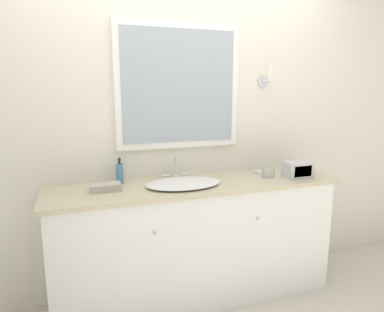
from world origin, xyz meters
TOP-DOWN VIEW (x-y plane):
  - wall_back at (-0.00, 0.55)m, footprint 8.00×0.18m
  - vanity_counter at (0.00, 0.27)m, footprint 2.07×0.52m
  - sink_basin at (-0.10, 0.25)m, footprint 0.53×0.39m
  - soap_bottle at (-0.51, 0.43)m, footprint 0.05×0.05m
  - appliance_box at (0.79, 0.18)m, footprint 0.21×0.14m
  - picture_frame at (0.56, 0.23)m, footprint 0.11×0.01m
  - hand_towel_near_sink at (-0.62, 0.29)m, footprint 0.19×0.11m
  - metal_tray at (0.63, 0.39)m, footprint 0.17×0.09m

SIDE VIEW (x-z plane):
  - vanity_counter at x=0.00m, z-range 0.00..0.90m
  - metal_tray at x=0.63m, z-range 0.90..0.91m
  - sink_basin at x=-0.10m, z-range 0.83..1.00m
  - hand_towel_near_sink at x=-0.62m, z-range 0.90..0.94m
  - picture_frame at x=0.56m, z-range 0.90..1.00m
  - appliance_box at x=0.79m, z-range 0.90..1.02m
  - soap_bottle at x=-0.51m, z-range 0.88..1.07m
  - wall_back at x=0.00m, z-range 0.01..2.56m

